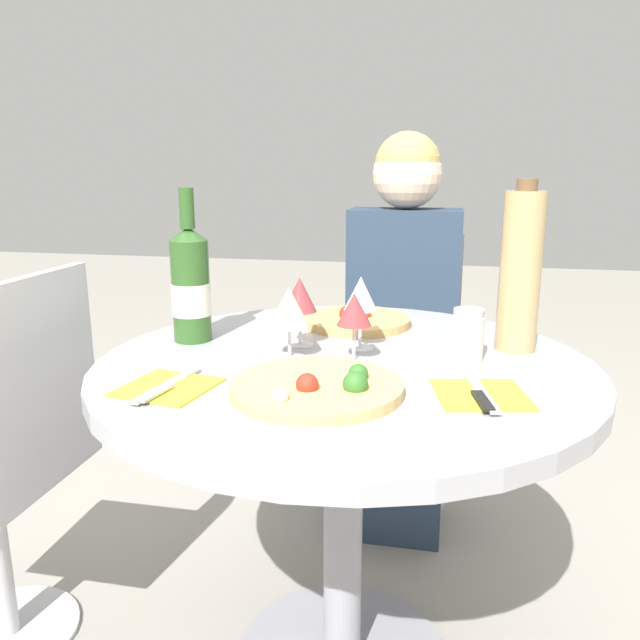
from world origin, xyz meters
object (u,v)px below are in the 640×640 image
seated_diner (400,342)px  pizza_large (318,387)px  dining_table (344,423)px  chair_behind_diner (402,369)px  wine_bottle (191,285)px  tall_carafe (520,271)px  chair_empty_side (8,473)px

seated_diner → pizza_large: bearing=85.0°
dining_table → pizza_large: bearing=-94.1°
chair_behind_diner → seated_diner: bearing=90.0°
wine_bottle → tall_carafe: size_ratio=0.94×
chair_empty_side → chair_behind_diner: bearing=-41.7°
dining_table → chair_behind_diner: (0.06, 0.83, -0.15)m
dining_table → seated_diner: bearing=84.7°
chair_behind_diner → dining_table: bearing=85.6°
chair_behind_diner → seated_diner: (-0.00, -0.13, 0.13)m
tall_carafe → pizza_large: bearing=-136.2°
chair_behind_diner → seated_diner: size_ratio=0.74×
chair_behind_diner → seated_diner: 0.19m
dining_table → seated_diner: size_ratio=0.83×
dining_table → chair_empty_side: bearing=-173.9°
pizza_large → tall_carafe: tall_carafe is taller
chair_behind_diner → wine_bottle: (-0.42, -0.75, 0.41)m
dining_table → pizza_large: size_ratio=3.33×
seated_diner → tall_carafe: seated_diner is taller
seated_diner → chair_empty_side: seated_diner is taller
seated_diner → tall_carafe: (0.28, -0.55, 0.32)m
wine_bottle → tall_carafe: tall_carafe is taller
seated_diner → chair_empty_side: bearing=43.9°
chair_behind_diner → pizza_large: 1.07m
chair_behind_diner → wine_bottle: size_ratio=2.64×
wine_bottle → seated_diner: bearing=55.7°
seated_diner → wine_bottle: size_ratio=3.59×
dining_table → chair_behind_diner: size_ratio=1.13×
dining_table → chair_behind_diner: 0.84m
pizza_large → chair_empty_side: bearing=171.0°
chair_empty_side → wine_bottle: (0.39, 0.16, 0.41)m
chair_behind_diner → tall_carafe: size_ratio=2.49×
seated_diner → tall_carafe: bearing=116.7°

